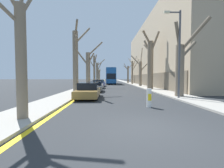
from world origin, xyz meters
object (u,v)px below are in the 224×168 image
at_px(street_tree_left_2, 88,68).
at_px(street_tree_right_3, 133,71).
at_px(street_tree_left_1, 76,59).
at_px(street_tree_right_4, 128,73).
at_px(parked_car_1, 95,87).
at_px(street_tree_left_3, 94,69).
at_px(parked_car_0, 88,91).
at_px(street_tree_right_1, 150,62).
at_px(street_tree_right_0, 181,66).
at_px(parked_car_2, 98,84).
at_px(street_tree_left_5, 99,75).
at_px(double_decker_bus, 111,75).
at_px(street_tree_left_0, 20,45).
at_px(traffic_bollard, 149,98).
at_px(parked_car_3, 100,83).
at_px(lamp_post, 178,50).
at_px(street_tree_left_4, 97,71).
at_px(street_tree_right_2, 141,71).

relative_size(street_tree_left_2, street_tree_right_3, 1.13).
relative_size(street_tree_left_1, street_tree_right_4, 1.10).
xyz_separation_m(street_tree_right_4, parked_car_1, (-7.93, -27.63, -2.53)).
bearing_deg(street_tree_left_3, street_tree_right_4, 39.80).
bearing_deg(parked_car_0, street_tree_right_4, 76.73).
bearing_deg(street_tree_right_1, street_tree_right_0, -88.39).
height_order(street_tree_left_1, parked_car_1, street_tree_left_1).
distance_m(street_tree_right_1, parked_car_2, 9.08).
relative_size(street_tree_left_5, double_decker_bus, 0.55).
distance_m(street_tree_left_0, street_tree_right_0, 12.18).
bearing_deg(parked_car_2, parked_car_1, -90.00).
bearing_deg(street_tree_left_1, parked_car_1, 50.65).
relative_size(street_tree_left_1, traffic_bollard, 7.12).
bearing_deg(traffic_bollard, street_tree_right_3, 82.68).
height_order(street_tree_left_0, street_tree_right_0, street_tree_left_0).
height_order(parked_car_0, parked_car_3, parked_car_3).
height_order(parked_car_2, parked_car_3, same).
xyz_separation_m(parked_car_0, parked_car_1, (-0.00, 5.98, -0.03)).
bearing_deg(parked_car_2, street_tree_left_5, 93.21).
height_order(double_decker_bus, parked_car_3, double_decker_bus).
distance_m(street_tree_right_1, lamp_post, 9.92).
height_order(street_tree_left_3, street_tree_left_5, street_tree_left_3).
xyz_separation_m(parked_car_2, lamp_post, (7.44, -12.74, 3.41)).
bearing_deg(street_tree_right_0, parked_car_0, -179.58).
xyz_separation_m(street_tree_right_1, traffic_bollard, (-3.72, -13.14, -3.47)).
relative_size(street_tree_left_3, parked_car_2, 1.89).
bearing_deg(street_tree_right_1, street_tree_right_4, 90.02).
distance_m(parked_car_1, parked_car_2, 5.81).
xyz_separation_m(street_tree_left_1, street_tree_left_5, (-0.08, 42.63, -1.09)).
relative_size(street_tree_left_3, parked_car_1, 1.98).
distance_m(street_tree_left_0, street_tree_right_3, 34.39).
relative_size(street_tree_left_0, traffic_bollard, 6.60).
relative_size(street_tree_right_1, parked_car_3, 2.09).
height_order(street_tree_left_4, traffic_bollard, street_tree_left_4).
bearing_deg(street_tree_right_4, parked_car_0, -103.27).
xyz_separation_m(street_tree_right_0, traffic_bollard, (-3.97, -4.24, -2.23)).
height_order(street_tree_right_0, street_tree_right_4, street_tree_right_4).
xyz_separation_m(parked_car_0, parked_car_3, (-0.00, 17.13, 0.01)).
height_order(street_tree_right_0, parked_car_2, street_tree_right_0).
height_order(street_tree_right_0, street_tree_right_2, street_tree_right_2).
height_order(street_tree_left_2, traffic_bollard, street_tree_left_2).
xyz_separation_m(street_tree_right_1, parked_car_1, (-7.93, -2.98, -3.43)).
bearing_deg(street_tree_left_1, double_decker_bus, 80.14).
bearing_deg(street_tree_left_0, street_tree_right_1, 58.26).
distance_m(street_tree_left_1, street_tree_left_2, 11.23).
xyz_separation_m(parked_car_0, parked_car_2, (-0.00, 11.79, 0.01)).
distance_m(parked_car_0, traffic_bollard, 5.93).
height_order(street_tree_right_4, parked_car_0, street_tree_right_4).
bearing_deg(street_tree_right_4, street_tree_left_3, -140.20).
xyz_separation_m(street_tree_left_2, parked_car_2, (1.99, -3.16, -3.00)).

